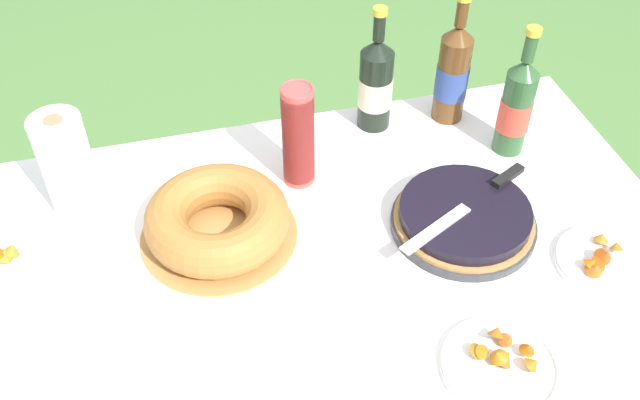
% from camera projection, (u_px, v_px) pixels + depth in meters
% --- Properties ---
extents(garden_table, '(1.70, 0.96, 0.69)m').
position_uv_depth(garden_table, '(284.00, 286.00, 1.51)').
color(garden_table, brown).
rests_on(garden_table, ground_plane).
extents(tablecloth, '(1.71, 0.97, 0.10)m').
position_uv_depth(tablecloth, '(283.00, 271.00, 1.47)').
color(tablecloth, white).
rests_on(tablecloth, garden_table).
extents(berry_tart, '(0.31, 0.31, 0.06)m').
position_uv_depth(berry_tart, '(464.00, 218.00, 1.52)').
color(berry_tart, '#38383D').
rests_on(berry_tart, tablecloth).
extents(serving_knife, '(0.35, 0.19, 0.01)m').
position_uv_depth(serving_knife, '(475.00, 200.00, 1.51)').
color(serving_knife, silver).
rests_on(serving_knife, berry_tart).
extents(bundt_cake, '(0.33, 0.33, 0.10)m').
position_uv_depth(bundt_cake, '(217.00, 220.00, 1.49)').
color(bundt_cake, '#B78447').
rests_on(bundt_cake, tablecloth).
extents(cup_stack, '(0.07, 0.07, 0.25)m').
position_uv_depth(cup_stack, '(298.00, 136.00, 1.56)').
color(cup_stack, '#E04C47').
rests_on(cup_stack, tablecloth).
extents(cider_bottle_green, '(0.08, 0.08, 0.33)m').
position_uv_depth(cider_bottle_green, '(516.00, 106.00, 1.65)').
color(cider_bottle_green, '#2D562D').
rests_on(cider_bottle_green, tablecloth).
extents(cider_bottle_amber, '(0.08, 0.08, 0.34)m').
position_uv_depth(cider_bottle_amber, '(453.00, 73.00, 1.73)').
color(cider_bottle_amber, brown).
rests_on(cider_bottle_amber, tablecloth).
extents(juice_bottle_red, '(0.08, 0.08, 0.32)m').
position_uv_depth(juice_bottle_red, '(376.00, 84.00, 1.72)').
color(juice_bottle_red, black).
rests_on(juice_bottle_red, tablecloth).
extents(snack_plate_near, '(0.21, 0.21, 0.05)m').
position_uv_depth(snack_plate_near, '(605.00, 261.00, 1.46)').
color(snack_plate_near, white).
rests_on(snack_plate_near, tablecloth).
extents(snack_plate_left, '(0.19, 0.19, 0.05)m').
position_uv_depth(snack_plate_left, '(8.00, 256.00, 1.46)').
color(snack_plate_left, white).
rests_on(snack_plate_left, tablecloth).
extents(snack_plate_far, '(0.22, 0.22, 0.06)m').
position_uv_depth(snack_plate_far, '(500.00, 363.00, 1.28)').
color(snack_plate_far, white).
rests_on(snack_plate_far, tablecloth).
extents(paper_towel_roll, '(0.11, 0.11, 0.24)m').
position_uv_depth(paper_towel_roll, '(67.00, 164.00, 1.51)').
color(paper_towel_roll, white).
rests_on(paper_towel_roll, tablecloth).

